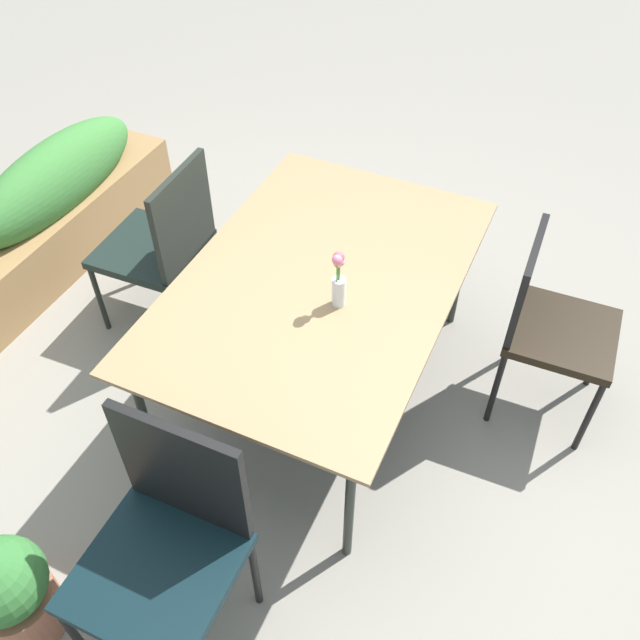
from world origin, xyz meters
The scene contains 7 objects.
ground_plane centered at (0.00, 0.00, 0.00)m, with size 12.00×12.00×0.00m, color gray.
dining_table centered at (0.09, -0.05, 0.67)m, with size 1.59×1.06×0.71m.
chair_near_right centered at (0.45, -0.94, 0.52)m, with size 0.45×0.45×0.89m.
chair_far_side centered at (0.22, 0.83, 0.51)m, with size 0.49×0.49×0.92m.
chair_end_left centered at (-1.06, -0.05, 0.56)m, with size 0.48×0.48×0.98m.
flower_vase centered at (-0.02, -0.17, 0.84)m, with size 0.06×0.05×0.26m.
potted_plant centered at (-1.34, 0.46, 0.25)m, with size 0.30×0.30×0.49m.
Camera 1 is at (-1.75, -0.89, 2.53)m, focal length 37.73 mm.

